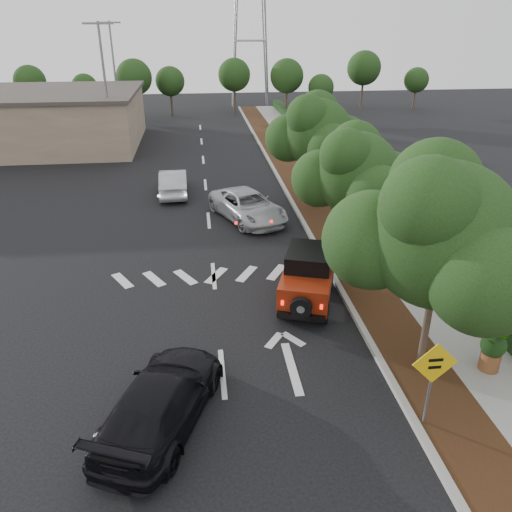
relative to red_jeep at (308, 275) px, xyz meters
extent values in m
plane|color=black|center=(-3.26, -3.79, -0.97)|extent=(120.00, 120.00, 0.00)
cube|color=#9E9B93|center=(1.34, 8.21, -0.89)|extent=(0.20, 70.00, 0.15)
cube|color=black|center=(2.34, 8.21, -0.91)|extent=(1.80, 70.00, 0.12)
cube|color=gray|center=(4.24, 8.21, -0.91)|extent=(2.00, 70.00, 0.12)
cube|color=black|center=(5.64, 8.21, -0.57)|extent=(0.80, 70.00, 0.80)
cylinder|color=black|center=(-0.37, 1.15, -0.60)|extent=(0.47, 0.77, 0.73)
cylinder|color=black|center=(0.98, 0.70, -0.60)|extent=(0.47, 0.77, 0.73)
cylinder|color=black|center=(-1.09, -1.03, -0.60)|extent=(0.47, 0.77, 0.73)
cylinder|color=black|center=(0.26, -1.48, -0.60)|extent=(0.47, 0.77, 0.73)
cube|color=maroon|center=(-0.06, -0.17, -0.10)|extent=(2.62, 3.72, 0.91)
cube|color=black|center=(0.03, 0.09, 0.65)|extent=(2.02, 2.24, 0.58)
cube|color=maroon|center=(0.35, 1.05, -0.17)|extent=(1.67, 1.35, 0.75)
cube|color=black|center=(-0.61, -1.84, -0.51)|extent=(1.53, 0.65, 0.20)
cylinder|color=black|center=(-0.65, -1.96, -0.10)|extent=(0.72, 0.41, 0.69)
cube|color=#FF190C|center=(-1.19, -1.59, -0.10)|extent=(0.10, 0.06, 0.16)
cube|color=#FF190C|center=(0.00, -1.98, -0.10)|extent=(0.10, 0.06, 0.16)
imported|color=#B1B3B9|center=(-1.29, 8.15, -0.27)|extent=(4.06, 5.55, 1.40)
imported|color=black|center=(-4.83, -5.51, -0.27)|extent=(3.56, 5.16, 1.39)
imported|color=#AEB1B6|center=(-5.09, 12.62, -0.26)|extent=(1.63, 4.36, 1.42)
imported|color=#ADAFB5|center=(-14.05, 21.56, -0.13)|extent=(5.23, 2.94, 1.68)
cylinder|color=slate|center=(1.54, -6.39, 0.23)|extent=(0.07, 0.07, 2.15)
cube|color=yellow|center=(1.54, -6.42, 0.95)|extent=(1.10, 0.03, 1.10)
cube|color=black|center=(1.54, -6.44, 1.05)|extent=(0.35, 0.01, 0.08)
cube|color=black|center=(1.54, -6.44, 0.85)|extent=(0.31, 0.01, 0.08)
cylinder|color=brown|center=(4.23, -4.62, -0.57)|extent=(0.61, 0.61, 0.56)
sphere|color=black|center=(4.23, -4.62, -0.04)|extent=(0.70, 0.70, 0.70)
imported|color=black|center=(4.23, -4.62, 0.04)|extent=(0.64, 0.57, 0.66)
camera|label=1|loc=(-3.65, -15.17, 8.10)|focal=35.00mm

